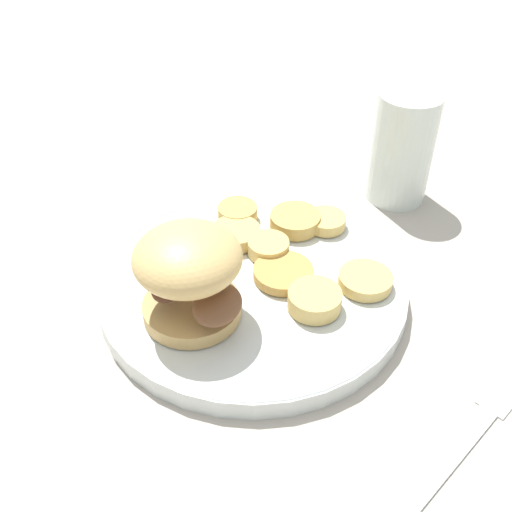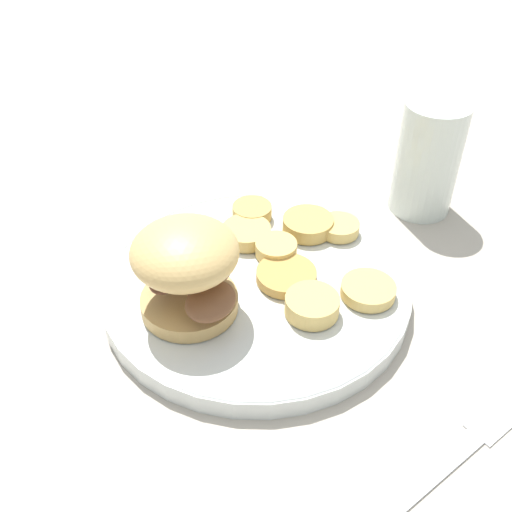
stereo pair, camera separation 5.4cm
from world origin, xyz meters
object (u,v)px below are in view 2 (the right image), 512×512
Objects in this scene: sandwich at (187,266)px; fork at (446,462)px; drinking_glass at (428,159)px; dinner_plate at (256,284)px.

fork is (-0.21, 0.11, -0.07)m from sandwich.
fork is at bearing 88.64° from drinking_glass.
dinner_plate is 0.09m from sandwich.
sandwich is 0.76× the size of drinking_glass.
dinner_plate is 0.24m from drinking_glass.
dinner_plate is 2.09× the size of fork.
dinner_plate reaches higher than fork.
sandwich is at bearing 44.41° from drinking_glass.
dinner_plate is at bearing -45.71° from fork.
fork is (-0.16, 0.16, -0.01)m from dinner_plate.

